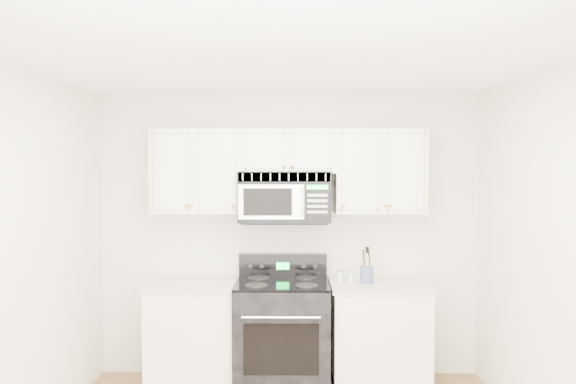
{
  "coord_description": "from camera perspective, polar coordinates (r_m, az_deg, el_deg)",
  "views": [
    {
      "loc": [
        0.06,
        -3.45,
        1.93
      ],
      "look_at": [
        0.0,
        1.3,
        1.72
      ],
      "focal_mm": 35.0,
      "sensor_mm": 36.0,
      "label": 1
    }
  ],
  "objects": [
    {
      "name": "base_cabinet_left",
      "position": [
        5.19,
        -9.14,
        -14.4
      ],
      "size": [
        0.86,
        0.65,
        0.92
      ],
      "color": "white",
      "rests_on": "ground"
    },
    {
      "name": "utensil_crock",
      "position": [
        5.02,
        8.0,
        -8.23
      ],
      "size": [
        0.12,
        0.12,
        0.31
      ],
      "color": "slate",
      "rests_on": "base_cabinet_right"
    },
    {
      "name": "upper_cabinets",
      "position": [
        5.04,
        0.04,
        2.53
      ],
      "size": [
        2.44,
        0.37,
        0.75
      ],
      "color": "white",
      "rests_on": "ground"
    },
    {
      "name": "room",
      "position": [
        3.51,
        -0.27,
        -7.88
      ],
      "size": [
        3.51,
        3.51,
        2.61
      ],
      "color": "#967A4A",
      "rests_on": "ground"
    },
    {
      "name": "shaker_salt",
      "position": [
        5.02,
        6.41,
        -8.54
      ],
      "size": [
        0.04,
        0.04,
        0.1
      ],
      "color": "silver",
      "rests_on": "base_cabinet_right"
    },
    {
      "name": "range",
      "position": [
        5.07,
        -0.6,
        -14.08
      ],
      "size": [
        0.81,
        0.73,
        1.13
      ],
      "color": "black",
      "rests_on": "ground"
    },
    {
      "name": "shaker_pepper",
      "position": [
        5.02,
        5.28,
        -8.47
      ],
      "size": [
        0.05,
        0.05,
        0.11
      ],
      "color": "silver",
      "rests_on": "base_cabinet_right"
    },
    {
      "name": "base_cabinet_right",
      "position": [
        5.17,
        9.22,
        -14.46
      ],
      "size": [
        0.86,
        0.65,
        0.92
      ],
      "color": "white",
      "rests_on": "ground"
    },
    {
      "name": "microwave",
      "position": [
        5.0,
        -0.35,
        -0.45
      ],
      "size": [
        0.81,
        0.46,
        0.45
      ],
      "color": "black",
      "rests_on": "ground"
    }
  ]
}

